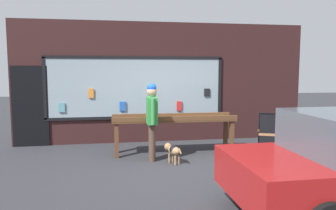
{
  "coord_description": "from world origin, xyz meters",
  "views": [
    {
      "loc": [
        -1.45,
        -6.64,
        1.97
      ],
      "look_at": [
        -0.18,
        0.72,
        1.19
      ],
      "focal_mm": 35.0,
      "sensor_mm": 36.0,
      "label": 1
    }
  ],
  "objects": [
    {
      "name": "ground_plane",
      "position": [
        0.0,
        0.0,
        0.0
      ],
      "size": [
        40.0,
        40.0,
        0.0
      ],
      "primitive_type": "plane",
      "color": "#2D2D33"
    },
    {
      "name": "shopfront_facade",
      "position": [
        -0.09,
        2.39,
        1.63
      ],
      "size": [
        8.08,
        0.29,
        3.29
      ],
      "color": "#331919",
      "rests_on": "ground_plane"
    },
    {
      "name": "sandwich_board_sign",
      "position": [
        2.29,
        0.64,
        0.48
      ],
      "size": [
        0.75,
        0.96,
        0.93
      ],
      "rotation": [
        0.0,
        0.0,
        -0.4
      ],
      "color": "black",
      "rests_on": "ground_plane"
    },
    {
      "name": "display_table_main",
      "position": [
        0.0,
        0.92,
        0.76
      ],
      "size": [
        2.93,
        0.71,
        0.93
      ],
      "color": "brown",
      "rests_on": "ground_plane"
    },
    {
      "name": "person_browsing",
      "position": [
        -0.59,
        0.38,
        1.0
      ],
      "size": [
        0.24,
        0.67,
        1.7
      ],
      "rotation": [
        0.0,
        0.0,
        1.54
      ],
      "color": "#4C382D",
      "rests_on": "ground_plane"
    },
    {
      "name": "small_dog",
      "position": [
        -0.18,
        0.09,
        0.28
      ],
      "size": [
        0.34,
        0.53,
        0.4
      ],
      "rotation": [
        0.0,
        0.0,
        2.01
      ],
      "color": "#99724C",
      "rests_on": "ground_plane"
    }
  ]
}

